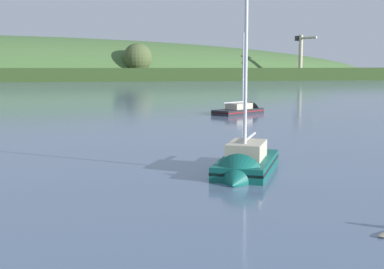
{
  "coord_description": "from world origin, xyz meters",
  "views": [
    {
      "loc": [
        -3.34,
        1.59,
        6.22
      ],
      "look_at": [
        4.88,
        36.76,
        1.47
      ],
      "focal_mm": 48.61,
      "sensor_mm": 36.0,
      "label": 1
    }
  ],
  "objects": [
    {
      "name": "sailboat_midwater_white",
      "position": [
        6.33,
        29.68,
        0.32
      ],
      "size": [
        6.39,
        8.43,
        13.32
      ],
      "rotation": [
        0.0,
        0.0,
        4.21
      ],
      "color": "#0F564C",
      "rests_on": "ground"
    },
    {
      "name": "dockside_crane",
      "position": [
        101.26,
        227.08,
        9.75
      ],
      "size": [
        6.55,
        11.97,
        20.6
      ],
      "rotation": [
        0.0,
        0.0,
        5.08
      ],
      "color": "#4C4C51",
      "rests_on": "ground"
    },
    {
      "name": "sailboat_near_mooring",
      "position": [
        19.02,
        67.16,
        0.21
      ],
      "size": [
        8.64,
        7.03,
        11.94
      ],
      "rotation": [
        0.0,
        0.0,
        0.58
      ],
      "color": "#232328",
      "rests_on": "ground"
    }
  ]
}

